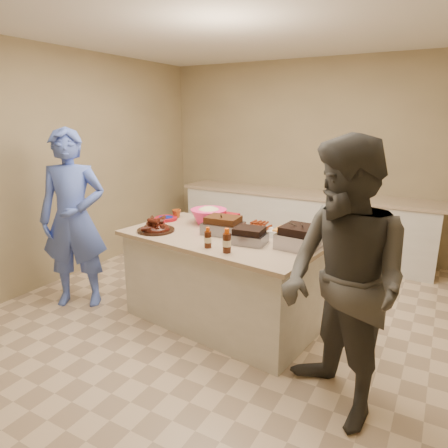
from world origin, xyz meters
The scene contains 20 objects.
room centered at (0.00, 0.00, 0.00)m, with size 4.50×5.00×2.70m, color #9D8B64, non-canonical shape.
back_counter centered at (0.00, 2.20, 0.45)m, with size 3.60×0.64×0.90m, color silver, non-canonical shape.
island centered at (-0.01, -0.10, 0.00)m, with size 1.83×0.97×0.87m, color silver, non-canonical shape.
rib_platter centered at (-0.63, -0.27, 0.87)m, with size 0.36×0.36×0.14m, color #42130A, non-canonical shape.
pulled_pork_tray centered at (-0.03, -0.03, 0.87)m, with size 0.35×0.27×0.11m, color #47230F.
brisket_tray centered at (0.31, -0.17, 0.87)m, with size 0.29×0.24×0.09m, color black.
roasting_pan centered at (0.72, -0.08, 0.87)m, with size 0.32×0.32×0.13m, color gray.
coleslaw_bowl centered at (-0.34, 0.22, 0.87)m, with size 0.37×0.37×0.25m, color #FF2D78, non-canonical shape.
sausage_plate centered at (0.21, 0.26, 0.87)m, with size 0.27×0.27×0.04m, color silver.
mac_cheese_dish centered at (0.56, 0.16, 0.87)m, with size 0.30×0.22×0.08m, color orange.
bbq_bottle_a centered at (0.06, -0.45, 0.87)m, with size 0.06×0.06×0.18m, color #3A180B.
bbq_bottle_b centered at (0.26, -0.47, 0.87)m, with size 0.07×0.07×0.20m, color #3A180B.
mustard_bottle centered at (-0.13, 0.14, 0.87)m, with size 0.04×0.04×0.12m, color #E4A708.
sauce_bowl centered at (0.04, 0.19, 0.87)m, with size 0.13×0.04×0.13m, color silver.
plate_stack_large centered at (-0.81, 0.12, 0.87)m, with size 0.24×0.24×0.03m, color maroon.
plate_stack_small centered at (-0.82, 0.01, 0.87)m, with size 0.17×0.17×0.02m, color maroon.
plastic_cup centered at (-0.77, 0.25, 0.87)m, with size 0.10×0.09×0.10m, color #984013.
basket_stack centered at (-0.17, 0.31, 0.87)m, with size 0.21×0.15×0.10m, color maroon.
guest_blue centered at (-1.53, -0.47, 0.00)m, with size 0.67×1.83×0.44m, color #4E6BD6.
guest_gray centered at (1.25, -0.77, 0.00)m, with size 0.89×1.84×0.70m, color #4B4943.
Camera 1 is at (1.73, -3.14, 1.93)m, focal length 32.00 mm.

